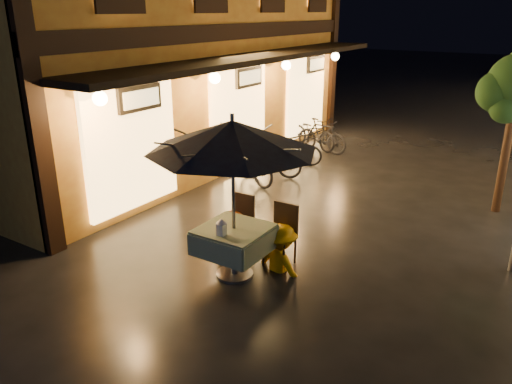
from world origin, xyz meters
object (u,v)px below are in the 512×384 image
Objects in this scene: person_yellow at (281,226)px; patio_umbrella at (232,136)px; cafe_table at (234,240)px; table_lantern at (221,226)px; person_orange at (232,212)px; bicycle_0 at (245,161)px.

patio_umbrella is at bearing 60.93° from person_yellow.
cafe_table is 3.96× the size of table_lantern.
person_orange is (-0.42, 0.56, -1.41)m from patio_umbrella.
person_orange is at bearing -132.63° from bicycle_0.
bicycle_0 is (-1.88, 3.18, -0.24)m from person_orange.
person_orange is at bearing 127.20° from patio_umbrella.
cafe_table is at bearing 90.00° from table_lantern.
patio_umbrella reaches higher than person_yellow.
bicycle_0 is at bearing -52.87° from person_orange.
table_lantern is at bearing 72.32° from person_yellow.
cafe_table is 0.67× the size of person_orange.
table_lantern is 1.00m from person_yellow.
patio_umbrella is at bearing -131.57° from bicycle_0.
person_yellow is at bearing -122.01° from bicycle_0.
patio_umbrella is 1.27m from table_lantern.
person_orange is at bearing 127.20° from cafe_table.
cafe_table is 0.72m from person_orange.
table_lantern reaches higher than bicycle_0.
table_lantern reaches higher than cafe_table.
cafe_table is 0.52× the size of bicycle_0.
cafe_table is 0.75m from person_yellow.
person_orange reaches higher than person_yellow.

